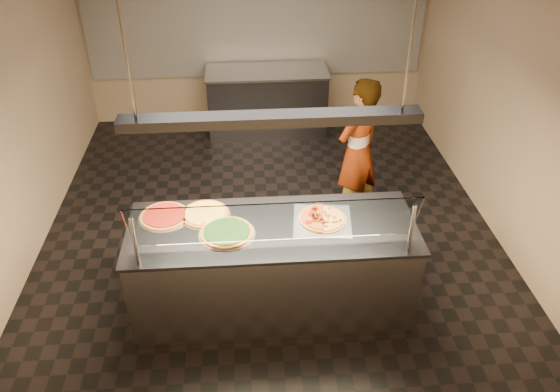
{
  "coord_description": "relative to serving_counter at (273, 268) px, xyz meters",
  "views": [
    {
      "loc": [
        -0.26,
        -4.9,
        3.74
      ],
      "look_at": [
        0.05,
        -0.82,
        1.02
      ],
      "focal_mm": 35.0,
      "sensor_mm": 36.0,
      "label": 1
    }
  ],
  "objects": [
    {
      "name": "wall_back",
      "position": [
        0.05,
        4.17,
        1.03
      ],
      "size": [
        5.0,
        0.02,
        3.0
      ],
      "primitive_type": "cube",
      "color": "#9E8366",
      "rests_on": "ground"
    },
    {
      "name": "prep_table",
      "position": [
        0.16,
        3.71,
        0.0
      ],
      "size": [
        1.75,
        0.74,
        0.93
      ],
      "color": "#323237",
      "rests_on": "ground"
    },
    {
      "name": "pizza_cheese",
      "position": [
        -0.58,
        0.22,
        0.48
      ],
      "size": [
        0.45,
        0.45,
        0.03
      ],
      "color": "silver",
      "rests_on": "serving_counter"
    },
    {
      "name": "half_pizza_sausage",
      "position": [
        0.54,
        0.05,
        0.49
      ],
      "size": [
        0.25,
        0.43,
        0.04
      ],
      "color": "brown",
      "rests_on": "perforated_tray"
    },
    {
      "name": "sneeze_guard",
      "position": [
        0.0,
        -0.34,
        0.76
      ],
      "size": [
        2.25,
        0.18,
        0.54
      ],
      "color": "#B7B7BC",
      "rests_on": "serving_counter"
    },
    {
      "name": "pizza_spatula",
      "position": [
        -0.54,
        0.08,
        0.49
      ],
      "size": [
        0.22,
        0.22,
        0.02
      ],
      "color": "#B7B7BC",
      "rests_on": "pizza_spinach"
    },
    {
      "name": "ground",
      "position": [
        0.05,
        1.16,
        -0.48
      ],
      "size": [
        5.0,
        6.0,
        0.02
      ],
      "primitive_type": "cube",
      "color": "black",
      "rests_on": "ground"
    },
    {
      "name": "wall_left",
      "position": [
        -2.46,
        1.16,
        1.03
      ],
      "size": [
        0.02,
        6.0,
        3.0
      ],
      "primitive_type": "cube",
      "color": "#9E8366",
      "rests_on": "ground"
    },
    {
      "name": "lamp_rod_left",
      "position": [
        -1.0,
        0.0,
        2.03
      ],
      "size": [
        0.02,
        0.02,
        1.01
      ],
      "primitive_type": "cylinder",
      "color": "#B7B7BC",
      "rests_on": "ceiling"
    },
    {
      "name": "wall_right",
      "position": [
        2.56,
        1.16,
        1.03
      ],
      "size": [
        0.02,
        6.0,
        3.0
      ],
      "primitive_type": "cube",
      "color": "#9E8366",
      "rests_on": "ground"
    },
    {
      "name": "lamp_rod_right",
      "position": [
        1.0,
        0.0,
        2.03
      ],
      "size": [
        0.02,
        0.02,
        1.01
      ],
      "primitive_type": "cylinder",
      "color": "#B7B7BC",
      "rests_on": "ceiling"
    },
    {
      "name": "worker",
      "position": [
        1.02,
        1.41,
        0.38
      ],
      "size": [
        0.73,
        0.7,
        1.69
      ],
      "primitive_type": "imported",
      "rotation": [
        0.0,
        0.0,
        3.82
      ],
      "color": "#39353D",
      "rests_on": "ground"
    },
    {
      "name": "pizza_spinach",
      "position": [
        -0.39,
        -0.06,
        0.48
      ],
      "size": [
        0.48,
        0.48,
        0.03
      ],
      "color": "silver",
      "rests_on": "serving_counter"
    },
    {
      "name": "tile_band",
      "position": [
        0.05,
        4.14,
        0.83
      ],
      "size": [
        4.9,
        0.02,
        1.2
      ],
      "primitive_type": "cube",
      "color": "silver",
      "rests_on": "wall_back"
    },
    {
      "name": "pizza_tomato",
      "position": [
        -0.94,
        0.22,
        0.48
      ],
      "size": [
        0.45,
        0.45,
        0.03
      ],
      "color": "silver",
      "rests_on": "serving_counter"
    },
    {
      "name": "heat_lamp_housing",
      "position": [
        0.0,
        0.0,
        1.48
      ],
      "size": [
        2.3,
        0.18,
        0.08
      ],
      "primitive_type": "cube",
      "color": "#323237",
      "rests_on": "ceiling"
    },
    {
      "name": "wall_front",
      "position": [
        0.05,
        -1.85,
        1.03
      ],
      "size": [
        5.0,
        0.02,
        3.0
      ],
      "primitive_type": "cube",
      "color": "#9E8366",
      "rests_on": "ground"
    },
    {
      "name": "serving_counter",
      "position": [
        0.0,
        0.0,
        0.0
      ],
      "size": [
        2.49,
        0.94,
        0.93
      ],
      "color": "#B7B7BC",
      "rests_on": "ground"
    },
    {
      "name": "half_pizza_pepperoni",
      "position": [
        0.34,
        0.06,
        0.5
      ],
      "size": [
        0.25,
        0.43,
        0.05
      ],
      "color": "brown",
      "rests_on": "perforated_tray"
    },
    {
      "name": "perforated_tray",
      "position": [
        0.44,
        0.06,
        0.47
      ],
      "size": [
        0.55,
        0.55,
        0.01
      ],
      "color": "silver",
      "rests_on": "serving_counter"
    }
  ]
}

